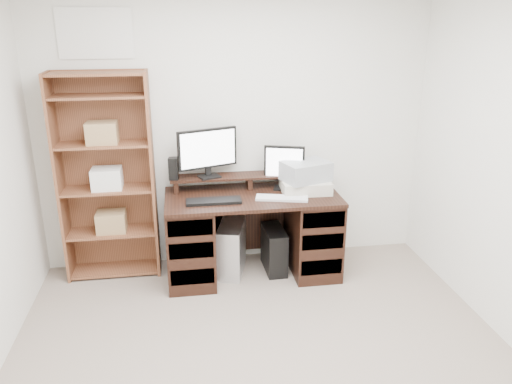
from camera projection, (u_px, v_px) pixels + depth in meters
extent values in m
cube|color=white|center=(235.00, 129.00, 4.48)|extent=(3.50, 0.02, 2.50)
cube|color=white|center=(95.00, 33.00, 4.03)|extent=(0.60, 0.01, 0.40)
cube|color=black|center=(252.00, 197.00, 4.31)|extent=(1.50, 0.70, 0.03)
cube|color=black|center=(190.00, 240.00, 4.36)|extent=(0.40, 0.66, 0.72)
cube|color=black|center=(313.00, 233.00, 4.52)|extent=(0.40, 0.66, 0.72)
cube|color=black|center=(247.00, 218.00, 4.74)|extent=(1.48, 0.02, 0.65)
cube|color=black|center=(193.00, 277.00, 4.12)|extent=(0.36, 0.01, 0.14)
cube|color=black|center=(191.00, 251.00, 4.04)|extent=(0.36, 0.01, 0.14)
cube|color=black|center=(190.00, 228.00, 3.97)|extent=(0.36, 0.01, 0.14)
cube|color=black|center=(322.00, 267.00, 4.27)|extent=(0.36, 0.01, 0.14)
cube|color=black|center=(323.00, 242.00, 4.19)|extent=(0.36, 0.01, 0.14)
cube|color=black|center=(324.00, 220.00, 4.13)|extent=(0.36, 0.01, 0.14)
cube|color=black|center=(176.00, 185.00, 4.40)|extent=(0.04, 0.20, 0.10)
cube|color=black|center=(249.00, 182.00, 4.50)|extent=(0.04, 0.20, 0.10)
cube|color=black|center=(319.00, 178.00, 4.59)|extent=(0.04, 0.20, 0.10)
cube|color=black|center=(249.00, 176.00, 4.48)|extent=(1.40, 0.22, 0.02)
cube|color=black|center=(209.00, 176.00, 4.39)|extent=(0.21, 0.19, 0.02)
cube|color=black|center=(208.00, 170.00, 4.39)|extent=(0.06, 0.04, 0.10)
cube|color=black|center=(207.00, 149.00, 4.33)|extent=(0.52, 0.21, 0.34)
cube|color=white|center=(208.00, 149.00, 4.31)|extent=(0.47, 0.17, 0.31)
cube|color=black|center=(284.00, 188.00, 4.46)|extent=(0.20, 0.18, 0.02)
cube|color=black|center=(284.00, 182.00, 4.46)|extent=(0.05, 0.04, 0.09)
cube|color=black|center=(284.00, 163.00, 4.40)|extent=(0.35, 0.14, 0.31)
cube|color=white|center=(284.00, 164.00, 4.39)|extent=(0.30, 0.10, 0.27)
cube|color=black|center=(173.00, 169.00, 4.31)|extent=(0.09, 0.09, 0.19)
cube|color=black|center=(214.00, 201.00, 4.14)|extent=(0.46, 0.15, 0.03)
cube|color=silver|center=(282.00, 198.00, 4.21)|extent=(0.46, 0.24, 0.02)
ellipsoid|color=white|center=(315.00, 194.00, 4.29)|extent=(0.10, 0.07, 0.04)
cube|color=beige|center=(305.00, 186.00, 4.38)|extent=(0.43, 0.32, 0.10)
cube|color=#989DA2|center=(306.00, 171.00, 4.34)|extent=(0.46, 0.39, 0.17)
cube|color=silver|center=(231.00, 248.00, 4.51)|extent=(0.31, 0.50, 0.46)
cube|color=black|center=(274.00, 249.00, 4.55)|extent=(0.18, 0.41, 0.40)
cube|color=#19FF33|center=(279.00, 250.00, 4.34)|extent=(0.01, 0.00, 0.01)
cube|color=brown|center=(60.00, 181.00, 4.21)|extent=(0.02, 0.30, 1.80)
cube|color=brown|center=(153.00, 176.00, 4.32)|extent=(0.02, 0.30, 1.80)
cube|color=brown|center=(109.00, 174.00, 4.40)|extent=(0.80, 0.01, 1.80)
cube|color=brown|center=(116.00, 269.00, 4.56)|extent=(0.75, 0.28, 0.02)
cube|color=brown|center=(113.00, 232.00, 4.43)|extent=(0.75, 0.28, 0.02)
cube|color=brown|center=(108.00, 189.00, 4.30)|extent=(0.75, 0.28, 0.02)
cube|color=brown|center=(103.00, 144.00, 4.17)|extent=(0.75, 0.28, 0.02)
cube|color=brown|center=(98.00, 96.00, 4.03)|extent=(0.75, 0.28, 0.02)
cube|color=brown|center=(96.00, 74.00, 3.97)|extent=(0.75, 0.28, 0.02)
cube|color=#A07F54|center=(112.00, 222.00, 4.40)|extent=(0.25, 0.20, 0.18)
cube|color=white|center=(107.00, 178.00, 4.27)|extent=(0.25, 0.20, 0.18)
cube|color=#A07F54|center=(102.00, 133.00, 4.13)|extent=(0.25, 0.20, 0.18)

